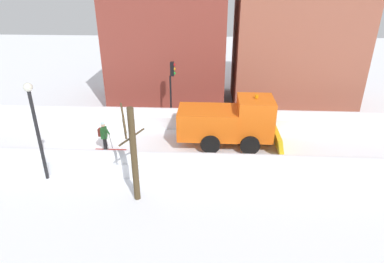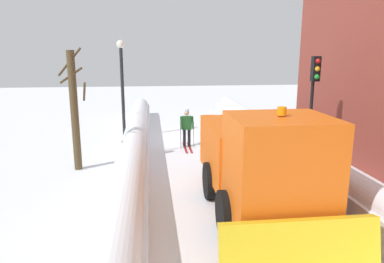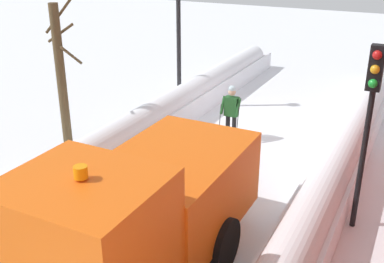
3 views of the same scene
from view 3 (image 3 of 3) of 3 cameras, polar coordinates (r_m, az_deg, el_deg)
plow_truck at (r=8.36m, az=-6.40°, el=-10.46°), size 3.20×5.98×3.12m
skier at (r=14.77m, az=4.86°, el=2.63°), size 0.62×1.80×1.81m
traffic_light_pole at (r=10.02m, az=20.99°, el=3.03°), size 0.28×0.42×4.14m
street_lamp at (r=17.27m, az=-1.66°, el=12.89°), size 0.40×0.40×4.88m
bare_tree_near at (r=14.43m, az=-15.71°, el=6.62°), size 1.07×1.13×4.47m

